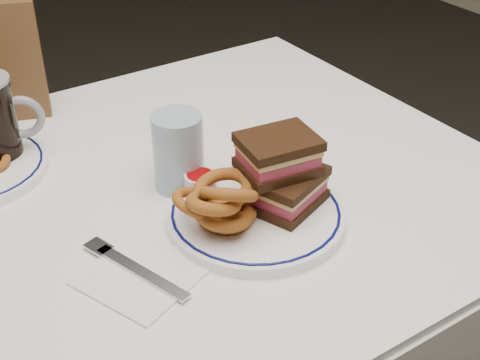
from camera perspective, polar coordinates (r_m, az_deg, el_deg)
dining_table at (r=1.08m, az=-10.84°, el=-7.21°), size 1.27×0.87×0.75m
main_plate at (r=0.97m, az=1.34°, el=-2.97°), size 0.26×0.26×0.02m
reuben_sandwich at (r=0.95m, az=3.68°, el=0.71°), size 0.13×0.12×0.11m
onion_rings_main at (r=0.92m, az=-1.65°, el=-2.01°), size 0.12×0.12×0.11m
ketchup_ramekin at (r=1.00m, az=-3.40°, el=-0.12°), size 0.05×0.05×0.03m
water_glass at (r=1.02m, az=-5.28°, el=2.41°), size 0.08×0.08×0.12m
napkin_fork at (r=0.89m, az=-8.50°, el=-7.88°), size 0.18×0.19×0.01m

